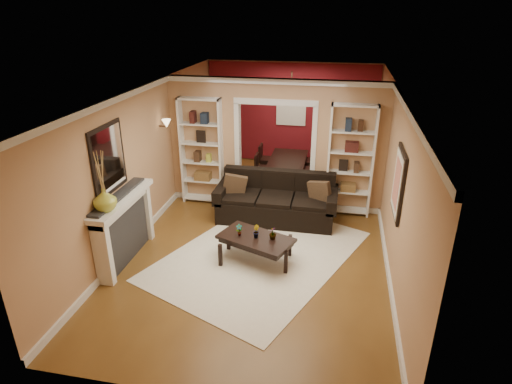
% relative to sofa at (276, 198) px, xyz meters
% --- Properties ---
extents(floor, '(8.00, 8.00, 0.00)m').
position_rel_sofa_xyz_m(floor, '(-0.15, -0.45, -0.47)').
color(floor, brown).
rests_on(floor, ground).
extents(ceiling, '(8.00, 8.00, 0.00)m').
position_rel_sofa_xyz_m(ceiling, '(-0.15, -0.45, 2.23)').
color(ceiling, white).
rests_on(ceiling, ground).
extents(wall_back, '(8.00, 0.00, 8.00)m').
position_rel_sofa_xyz_m(wall_back, '(-0.15, 3.55, 0.88)').
color(wall_back, tan).
rests_on(wall_back, ground).
extents(wall_front, '(8.00, 0.00, 8.00)m').
position_rel_sofa_xyz_m(wall_front, '(-0.15, -4.45, 0.88)').
color(wall_front, tan).
rests_on(wall_front, ground).
extents(wall_left, '(0.00, 8.00, 8.00)m').
position_rel_sofa_xyz_m(wall_left, '(-2.40, -0.45, 0.88)').
color(wall_left, tan).
rests_on(wall_left, ground).
extents(wall_right, '(0.00, 8.00, 8.00)m').
position_rel_sofa_xyz_m(wall_right, '(2.10, -0.45, 0.88)').
color(wall_right, tan).
rests_on(wall_right, ground).
extents(partition_wall, '(4.50, 0.15, 2.70)m').
position_rel_sofa_xyz_m(partition_wall, '(-0.15, 0.75, 0.88)').
color(partition_wall, tan).
rests_on(partition_wall, floor).
extents(red_back_panel, '(4.44, 0.04, 2.64)m').
position_rel_sofa_xyz_m(red_back_panel, '(-0.15, 3.52, 0.85)').
color(red_back_panel, maroon).
rests_on(red_back_panel, floor).
extents(dining_window, '(0.78, 0.03, 0.98)m').
position_rel_sofa_xyz_m(dining_window, '(-0.15, 3.48, 1.08)').
color(dining_window, '#8CA5CC').
rests_on(dining_window, wall_back).
extents(area_rug, '(3.87, 4.41, 0.01)m').
position_rel_sofa_xyz_m(area_rug, '(-0.07, -1.42, -0.46)').
color(area_rug, white).
rests_on(area_rug, floor).
extents(sofa, '(2.40, 1.04, 0.94)m').
position_rel_sofa_xyz_m(sofa, '(0.00, 0.00, 0.00)').
color(sofa, black).
rests_on(sofa, floor).
extents(pillow_left, '(0.47, 0.25, 0.45)m').
position_rel_sofa_xyz_m(pillow_left, '(-0.85, -0.02, 0.22)').
color(pillow_left, '#523A23').
rests_on(pillow_left, sofa).
extents(pillow_right, '(0.45, 0.30, 0.44)m').
position_rel_sofa_xyz_m(pillow_right, '(0.85, -0.02, 0.21)').
color(pillow_right, '#523A23').
rests_on(pillow_right, sofa).
extents(coffee_table, '(1.37, 1.06, 0.46)m').
position_rel_sofa_xyz_m(coffee_table, '(-0.10, -1.59, -0.24)').
color(coffee_table, black).
rests_on(coffee_table, floor).
extents(plant_left, '(0.13, 0.11, 0.21)m').
position_rel_sofa_xyz_m(plant_left, '(-0.39, -1.59, 0.10)').
color(plant_left, '#336626').
rests_on(plant_left, coffee_table).
extents(plant_center, '(0.14, 0.15, 0.22)m').
position_rel_sofa_xyz_m(plant_center, '(-0.10, -1.59, 0.10)').
color(plant_center, '#336626').
rests_on(plant_center, coffee_table).
extents(plant_right, '(0.15, 0.15, 0.21)m').
position_rel_sofa_xyz_m(plant_right, '(0.18, -1.59, 0.10)').
color(plant_right, '#336626').
rests_on(plant_right, coffee_table).
extents(bookshelf_left, '(0.90, 0.30, 2.30)m').
position_rel_sofa_xyz_m(bookshelf_left, '(-1.70, 0.58, 0.68)').
color(bookshelf_left, white).
rests_on(bookshelf_left, floor).
extents(bookshelf_right, '(0.90, 0.30, 2.30)m').
position_rel_sofa_xyz_m(bookshelf_right, '(1.40, 0.58, 0.68)').
color(bookshelf_right, white).
rests_on(bookshelf_right, floor).
extents(fireplace, '(0.32, 1.70, 1.16)m').
position_rel_sofa_xyz_m(fireplace, '(-2.24, -1.95, 0.11)').
color(fireplace, white).
rests_on(fireplace, floor).
extents(vase, '(0.44, 0.44, 0.36)m').
position_rel_sofa_xyz_m(vase, '(-2.24, -2.44, 0.87)').
color(vase, '#ABB43A').
rests_on(vase, fireplace).
extents(mirror, '(0.03, 0.95, 1.10)m').
position_rel_sofa_xyz_m(mirror, '(-2.38, -1.95, 1.33)').
color(mirror, silver).
rests_on(mirror, wall_left).
extents(wall_sconce, '(0.18, 0.18, 0.22)m').
position_rel_sofa_xyz_m(wall_sconce, '(-2.30, 0.10, 1.36)').
color(wall_sconce, '#FFE0A5').
rests_on(wall_sconce, wall_left).
extents(framed_art, '(0.04, 0.85, 1.05)m').
position_rel_sofa_xyz_m(framed_art, '(2.06, -1.45, 1.08)').
color(framed_art, black).
rests_on(framed_art, wall_right).
extents(dining_table, '(1.58, 0.88, 0.56)m').
position_rel_sofa_xyz_m(dining_table, '(-0.02, 2.19, -0.19)').
color(dining_table, black).
rests_on(dining_table, floor).
extents(dining_chair_nw, '(0.45, 0.45, 0.75)m').
position_rel_sofa_xyz_m(dining_chair_nw, '(-0.57, 1.89, -0.09)').
color(dining_chair_nw, black).
rests_on(dining_chair_nw, floor).
extents(dining_chair_ne, '(0.43, 0.43, 0.82)m').
position_rel_sofa_xyz_m(dining_chair_ne, '(0.53, 1.89, -0.06)').
color(dining_chair_ne, black).
rests_on(dining_chair_ne, floor).
extents(dining_chair_sw, '(0.48, 0.48, 0.80)m').
position_rel_sofa_xyz_m(dining_chair_sw, '(-0.57, 2.49, -0.07)').
color(dining_chair_sw, black).
rests_on(dining_chair_sw, floor).
extents(dining_chair_se, '(0.46, 0.46, 0.85)m').
position_rel_sofa_xyz_m(dining_chair_se, '(0.53, 2.49, -0.04)').
color(dining_chair_se, black).
rests_on(dining_chair_se, floor).
extents(chandelier, '(0.50, 0.50, 0.30)m').
position_rel_sofa_xyz_m(chandelier, '(-0.15, 2.25, 1.55)').
color(chandelier, '#3F2A1C').
rests_on(chandelier, ceiling).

